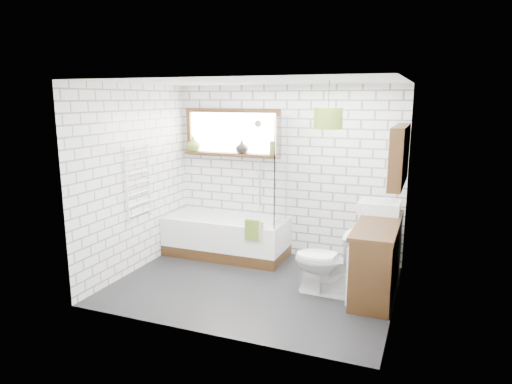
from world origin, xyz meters
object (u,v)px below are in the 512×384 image
at_px(bathtub, 226,236).
at_px(toilet, 327,261).
at_px(vanity, 377,257).
at_px(pendant, 328,118).
at_px(basin, 379,207).

xyz_separation_m(bathtub, toilet, (1.71, -0.81, 0.12)).
relative_size(vanity, pendant, 4.88).
bearing_deg(vanity, basin, 96.84).
distance_m(basin, toilet, 1.08).
distance_m(basin, pendant, 1.62).
height_order(basin, toilet, basin).
bearing_deg(bathtub, pendant, -30.94).
height_order(basin, pendant, pendant).
bearing_deg(toilet, vanity, 121.68).
xyz_separation_m(bathtub, vanity, (2.25, -0.51, 0.14)).
bearing_deg(pendant, vanity, 43.57).
xyz_separation_m(bathtub, basin, (2.19, -0.01, 0.65)).
height_order(bathtub, pendant, pendant).
bearing_deg(toilet, pendant, 2.77).
height_order(bathtub, toilet, toilet).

